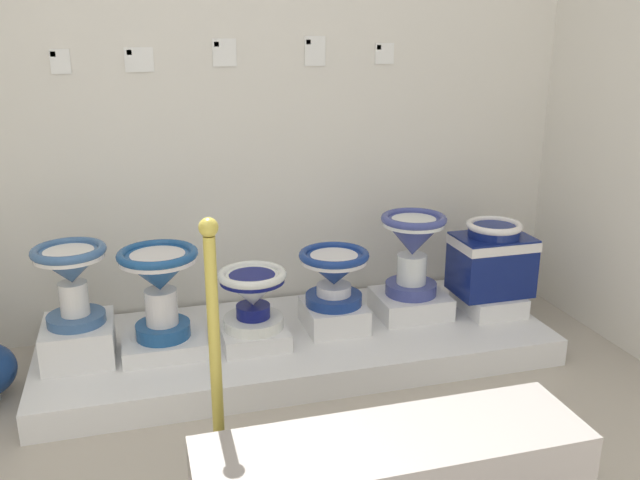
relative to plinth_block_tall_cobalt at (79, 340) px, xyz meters
The scene contains 20 objects.
wall_back 1.74m from the plinth_block_tall_cobalt, 26.66° to the left, with size 3.53×0.06×3.02m, color silver.
display_platform 1.06m from the plinth_block_tall_cobalt, ahead, with size 2.54×0.94×0.14m, color white.
plinth_block_tall_cobalt is the anchor object (origin of this frame).
antique_toilet_tall_cobalt 0.34m from the plinth_block_tall_cobalt, 90.00° to the right, with size 0.33×0.33×0.37m.
plinth_block_pale_glazed 0.39m from the plinth_block_tall_cobalt, ahead, with size 0.39×0.31×0.08m, color white.
antique_toilet_pale_glazed 0.48m from the plinth_block_tall_cobalt, ahead, with size 0.37×0.37×0.43m.
plinth_block_rightmost 0.82m from the plinth_block_tall_cobalt, ahead, with size 0.32×0.32×0.09m, color white.
antique_toilet_rightmost 0.83m from the plinth_block_tall_cobalt, ahead, with size 0.33×0.33×0.29m.
plinth_block_squat_floral 1.24m from the plinth_block_tall_cobalt, ahead, with size 0.30×0.33×0.13m, color white.
antique_toilet_squat_floral 1.26m from the plinth_block_tall_cobalt, ahead, with size 0.36×0.36×0.28m.
plinth_block_central_ornate 1.69m from the plinth_block_tall_cobalt, ahead, with size 0.38×0.33×0.11m, color white.
antique_toilet_central_ornate 1.72m from the plinth_block_tall_cobalt, ahead, with size 0.34×0.34×0.44m.
plinth_block_leftmost 2.12m from the plinth_block_tall_cobalt, ahead, with size 0.30×0.36×0.10m, color white.
antique_toilet_leftmost 2.13m from the plinth_block_tall_cobalt, ahead, with size 0.41×0.30×0.40m.
info_placard_first 1.33m from the plinth_block_tall_cobalt, 88.50° to the left, with size 0.09×0.01×0.12m.
info_placard_second 1.39m from the plinth_block_tall_cobalt, 52.27° to the left, with size 0.14×0.01×0.12m.
info_placard_third 1.58m from the plinth_block_tall_cobalt, 31.43° to the left, with size 0.12×0.01×0.14m.
info_placard_fourth 1.87m from the plinth_block_tall_cobalt, 20.97° to the left, with size 0.11×0.01×0.15m.
info_placard_fifth 2.15m from the plinth_block_tall_cobalt, 16.36° to the left, with size 0.11×0.01×0.11m.
stanchion_post_near_left 1.13m from the plinth_block_tall_cobalt, 62.53° to the right, with size 0.24×0.24×1.05m.
Camera 1 is at (0.93, -0.74, 1.61)m, focal length 37.76 mm.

